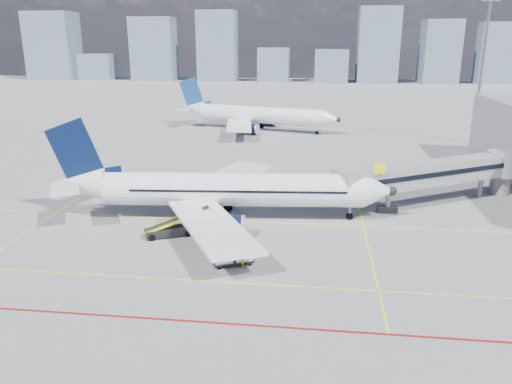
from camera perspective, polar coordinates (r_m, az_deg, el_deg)
ground at (r=46.51m, az=-4.50°, el=-6.73°), size 420.00×420.00×0.00m
apron_markings at (r=43.16m, az=-6.29°, el=-8.76°), size 90.00×35.12×0.01m
jet_bridge at (r=62.24m, az=20.48°, el=2.06°), size 23.55×15.78×6.30m
floodlight_mast_ne at (r=101.11m, az=24.40°, el=12.73°), size 3.20×0.61×25.45m
distant_skyline at (r=232.28m, az=2.99°, el=15.88°), size 249.97×15.89×31.88m
main_aircraft at (r=53.72m, az=-4.20°, el=0.26°), size 37.23×32.40×10.93m
second_aircraft at (r=107.29m, az=-0.20°, el=8.81°), size 36.07×30.87×10.84m
baggage_tug at (r=45.89m, az=-2.19°, el=-5.92°), size 2.57×1.67×1.71m
cargo_dolly at (r=43.42m, az=-2.68°, el=-6.97°), size 3.84×2.78×1.93m
belt_loader at (r=50.27m, az=-9.75°, el=-4.21°), size 6.49×3.99×2.68m
ramp_worker at (r=43.05m, az=-1.48°, el=-7.53°), size 0.48×0.65×1.63m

